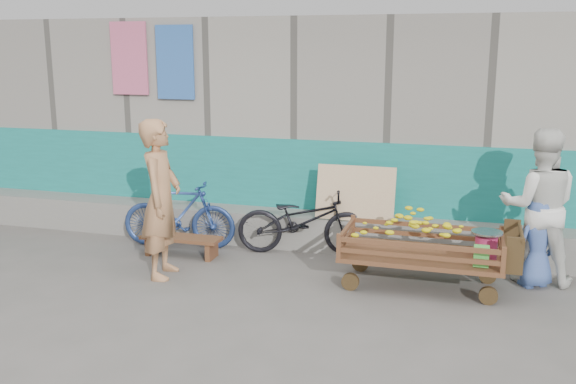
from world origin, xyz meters
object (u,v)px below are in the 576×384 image
(woman, at_px, (539,207))
(child, at_px, (537,243))
(bench, at_px, (181,241))
(vendor_man, at_px, (161,199))
(bicycle_dark, at_px, (303,220))
(banana_cart, at_px, (419,239))
(bicycle_blue, at_px, (179,214))

(woman, distance_m, child, 0.41)
(bench, bearing_deg, child, 1.72)
(vendor_man, distance_m, woman, 4.24)
(child, xyz_separation_m, bicycle_dark, (-2.77, 0.40, -0.06))
(banana_cart, distance_m, bench, 3.01)
(woman, bearing_deg, bench, 2.23)
(vendor_man, height_order, bicycle_dark, vendor_man)
(banana_cart, relative_size, bench, 1.83)
(bicycle_blue, bearing_deg, child, -99.96)
(child, height_order, bicycle_dark, child)
(vendor_man, bearing_deg, bicycle_dark, -56.67)
(child, bearing_deg, bench, -33.16)
(bench, relative_size, child, 1.04)
(woman, bearing_deg, banana_cart, 21.56)
(woman, xyz_separation_m, child, (0.00, -0.16, -0.38))
(banana_cart, bearing_deg, woman, 23.23)
(banana_cart, relative_size, child, 1.91)
(vendor_man, relative_size, child, 1.83)
(woman, bearing_deg, child, 88.33)
(woman, distance_m, bicycle_dark, 2.82)
(banana_cart, distance_m, woman, 1.40)
(bench, bearing_deg, bicycle_blue, 119.04)
(child, distance_m, bicycle_dark, 2.80)
(bicycle_blue, bearing_deg, bench, -158.28)
(woman, bearing_deg, vendor_man, 11.94)
(vendor_man, relative_size, bicycle_blue, 1.20)
(banana_cart, bearing_deg, vendor_man, -170.89)
(woman, distance_m, bicycle_blue, 4.44)
(bench, xyz_separation_m, child, (4.23, 0.13, 0.31))
(banana_cart, relative_size, bicycle_blue, 1.25)
(banana_cart, xyz_separation_m, woman, (1.25, 0.54, 0.33))
(banana_cart, xyz_separation_m, bicycle_dark, (-1.52, 0.78, -0.11))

